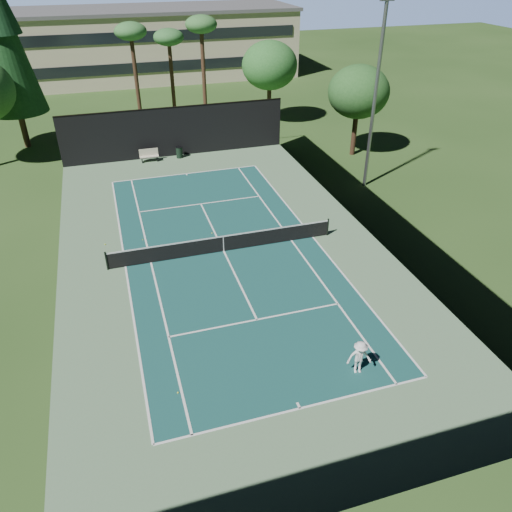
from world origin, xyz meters
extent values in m
plane|color=#2A4A1B|center=(0.00, 0.00, 0.00)|extent=(160.00, 160.00, 0.00)
cube|color=#5C835C|center=(0.00, 0.00, 0.01)|extent=(18.00, 32.00, 0.01)
cube|color=#174B48|center=(0.00, 0.00, 0.01)|extent=(10.97, 23.77, 0.01)
cube|color=white|center=(0.00, -11.88, 0.02)|extent=(10.97, 0.10, 0.01)
cube|color=white|center=(0.00, 11.88, 0.02)|extent=(10.97, 0.10, 0.01)
cube|color=white|center=(0.00, -6.40, 0.02)|extent=(8.23, 0.10, 0.01)
cube|color=white|center=(0.00, 6.40, 0.02)|extent=(8.23, 0.10, 0.01)
cube|color=white|center=(-5.49, 0.00, 0.02)|extent=(0.10, 23.77, 0.01)
cube|color=white|center=(5.49, 0.00, 0.02)|extent=(0.10, 23.77, 0.01)
cube|color=white|center=(-4.12, 0.00, 0.02)|extent=(0.10, 23.77, 0.01)
cube|color=white|center=(4.12, 0.00, 0.02)|extent=(0.10, 23.77, 0.01)
cube|color=white|center=(0.00, 0.00, 0.02)|extent=(0.10, 12.80, 0.01)
cube|color=white|center=(0.00, -11.73, 0.02)|extent=(0.10, 0.30, 0.01)
cube|color=white|center=(0.00, 11.73, 0.02)|extent=(0.10, 0.30, 0.01)
cylinder|color=black|center=(-6.40, 0.00, 0.55)|extent=(0.10, 0.10, 1.10)
cylinder|color=black|center=(6.40, 0.00, 0.55)|extent=(0.10, 0.10, 1.10)
cube|color=black|center=(0.00, 0.00, 0.50)|extent=(12.80, 0.02, 0.92)
cube|color=white|center=(0.00, 0.00, 0.98)|extent=(12.80, 0.04, 0.07)
cube|color=white|center=(0.00, 0.00, 0.50)|extent=(0.05, 0.03, 0.92)
cube|color=black|center=(0.00, 16.00, 2.00)|extent=(18.00, 0.04, 4.00)
cube|color=black|center=(0.00, -16.00, 2.00)|extent=(18.00, 0.04, 4.00)
cube|color=black|center=(9.00, 0.00, 2.00)|extent=(0.04, 32.00, 4.00)
cube|color=black|center=(-9.00, 0.00, 2.00)|extent=(0.04, 32.00, 4.00)
cube|color=black|center=(0.00, 16.00, 4.00)|extent=(18.00, 0.06, 0.06)
imported|color=white|center=(2.95, -10.77, 0.78)|extent=(1.11, 0.79, 1.55)
sphere|color=yellow|center=(-4.26, -9.77, 0.03)|extent=(0.07, 0.07, 0.07)
sphere|color=#BED430|center=(-4.27, 2.67, 0.03)|extent=(0.06, 0.06, 0.06)
sphere|color=yellow|center=(-0.18, 2.23, 0.03)|extent=(0.06, 0.06, 0.06)
sphere|color=#E3F237|center=(-6.43, 2.75, 0.04)|extent=(0.08, 0.08, 0.08)
cube|color=beige|center=(-2.35, 15.23, 0.45)|extent=(1.50, 0.45, 0.05)
cube|color=beige|center=(-2.35, 15.43, 0.75)|extent=(1.50, 0.06, 0.55)
cube|color=black|center=(-2.95, 15.23, 0.21)|extent=(0.06, 0.40, 0.42)
cube|color=black|center=(-1.75, 15.23, 0.21)|extent=(0.06, 0.40, 0.42)
cylinder|color=black|center=(0.12, 15.43, 0.45)|extent=(0.52, 0.52, 0.90)
cylinder|color=black|center=(0.12, 15.43, 0.92)|extent=(0.56, 0.56, 0.05)
cylinder|color=#49351F|center=(-12.00, 22.00, 1.80)|extent=(0.50, 0.50, 3.60)
cone|color=#153A18|center=(-12.00, 22.00, 9.00)|extent=(4.80, 4.80, 12.00)
cylinder|color=#442D1D|center=(-2.00, 24.00, 4.28)|extent=(0.36, 0.36, 8.55)
ellipsoid|color=#326D31|center=(-2.00, 24.00, 8.55)|extent=(2.80, 2.80, 1.54)
cylinder|color=#4C3120|center=(1.50, 26.00, 3.83)|extent=(0.36, 0.36, 7.65)
ellipsoid|color=#2E682F|center=(1.50, 26.00, 7.65)|extent=(2.80, 2.80, 1.54)
cylinder|color=#4B3020|center=(4.00, 23.00, 4.50)|extent=(0.36, 0.36, 9.00)
ellipsoid|color=#336C30|center=(4.00, 23.00, 9.00)|extent=(2.80, 2.80, 1.54)
cylinder|color=#432C1C|center=(10.00, 22.00, 1.76)|extent=(0.40, 0.40, 3.52)
ellipsoid|color=#286627|center=(10.00, 22.00, 5.44)|extent=(5.12, 5.12, 4.35)
cylinder|color=#422A1C|center=(14.00, 12.00, 1.65)|extent=(0.40, 0.40, 3.30)
ellipsoid|color=#255722|center=(14.00, 12.00, 5.10)|extent=(4.80, 4.80, 4.08)
cube|color=beige|center=(0.00, 46.00, 4.00)|extent=(40.00, 12.00, 8.00)
cube|color=#59595B|center=(0.00, 46.00, 8.10)|extent=(40.50, 12.50, 0.40)
cube|color=black|center=(0.00, 39.95, 2.40)|extent=(38.00, 0.15, 1.20)
cube|color=black|center=(0.00, 39.95, 5.80)|extent=(38.00, 0.15, 1.20)
cylinder|color=gray|center=(12.00, 6.00, 6.00)|extent=(0.24, 0.24, 12.00)
camera|label=1|loc=(-5.36, -23.69, 14.81)|focal=35.00mm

